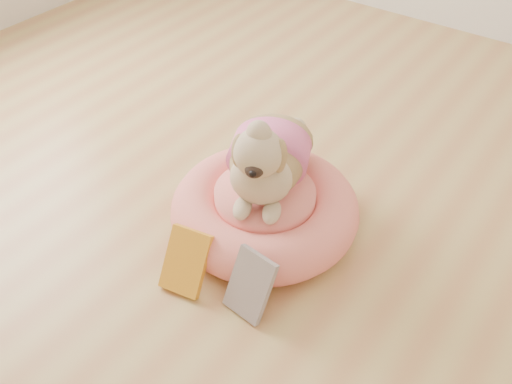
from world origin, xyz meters
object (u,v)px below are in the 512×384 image
Objects in this scene: dog at (267,143)px; book_white at (250,285)px; book_yellow at (186,261)px; pet_bed at (265,210)px.

dog is 2.28× the size of book_white.
book_yellow is 0.99× the size of book_white.
book_white is at bearing -61.80° from pet_bed.
pet_bed is 3.13× the size of book_white.
pet_bed is 0.25m from dog.
book_white is at bearing -86.37° from dog.
pet_bed is 3.16× the size of book_yellow.
dog reaches higher than book_white.
book_white is at bearing -1.24° from book_yellow.
book_yellow is 0.22m from book_white.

